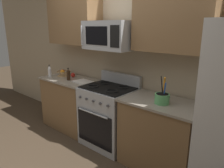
% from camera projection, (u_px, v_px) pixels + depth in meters
% --- Properties ---
extents(ground_plane, '(16.00, 16.00, 0.00)m').
position_uv_depth(ground_plane, '(79.00, 161.00, 2.92)').
color(ground_plane, '#473828').
extents(wall_back, '(8.00, 0.10, 2.60)m').
position_uv_depth(wall_back, '(124.00, 59.00, 3.31)').
color(wall_back, tan).
rests_on(wall_back, ground).
extents(counter_left, '(1.04, 0.62, 0.91)m').
position_uv_depth(counter_left, '(71.00, 103.00, 3.83)').
color(counter_left, olive).
rests_on(counter_left, ground).
extents(range_oven, '(0.76, 0.66, 1.09)m').
position_uv_depth(range_oven, '(109.00, 115.00, 3.26)').
color(range_oven, '#B2B5BA').
rests_on(range_oven, ground).
extents(counter_right, '(0.98, 0.62, 0.91)m').
position_uv_depth(counter_right, '(160.00, 135.00, 2.71)').
color(counter_right, olive).
rests_on(counter_right, ground).
extents(microwave, '(0.73, 0.44, 0.39)m').
position_uv_depth(microwave, '(109.00, 35.00, 2.96)').
color(microwave, '#B2B5BA').
extents(upper_cabinets_left, '(1.03, 0.34, 0.77)m').
position_uv_depth(upper_cabinets_left, '(74.00, 21.00, 3.58)').
color(upper_cabinets_left, olive).
extents(upper_cabinets_right, '(0.97, 0.34, 0.77)m').
position_uv_depth(upper_cabinets_right, '(174.00, 19.00, 2.44)').
color(upper_cabinets_right, olive).
extents(utensil_crock, '(0.17, 0.17, 0.33)m').
position_uv_depth(utensil_crock, '(162.00, 98.00, 2.50)').
color(utensil_crock, '#59AD66').
rests_on(utensil_crock, counter_right).
extents(fruit_basket, '(0.26, 0.26, 0.12)m').
position_uv_depth(fruit_basket, '(64.00, 73.00, 3.90)').
color(fruit_basket, '#9E7A4C').
rests_on(fruit_basket, counter_left).
extents(apple_loose, '(0.08, 0.08, 0.08)m').
position_uv_depth(apple_loose, '(73.00, 75.00, 3.80)').
color(apple_loose, red).
rests_on(apple_loose, counter_left).
extents(cutting_board, '(0.33, 0.28, 0.02)m').
position_uv_depth(cutting_board, '(83.00, 82.00, 3.47)').
color(cutting_board, silver).
rests_on(cutting_board, counter_left).
extents(bottle_vinegar, '(0.06, 0.06, 0.22)m').
position_uv_depth(bottle_vinegar, '(50.00, 71.00, 3.81)').
color(bottle_vinegar, silver).
rests_on(bottle_vinegar, counter_left).
extents(bottle_soy, '(0.06, 0.06, 0.21)m').
position_uv_depth(bottle_soy, '(68.00, 75.00, 3.58)').
color(bottle_soy, '#382314').
rests_on(bottle_soy, counter_left).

